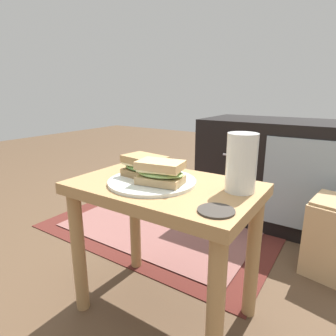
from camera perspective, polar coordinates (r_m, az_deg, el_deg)
The scene contains 10 objects.
ground_plane at distance 1.10m, azimuth -0.69°, elevation -26.58°, with size 8.00×8.00×0.00m, color #4C3826.
side_table at distance 0.89m, azimuth -0.76°, elevation -8.61°, with size 0.56×0.36×0.46m.
tv_cabinet at distance 1.70m, azimuth 23.37°, elevation -1.08°, with size 0.96×0.46×0.58m.
area_rug at distance 1.64m, azimuth -0.45°, elevation -11.08°, with size 1.22×0.87×0.01m.
plate at distance 0.86m, azimuth -3.21°, elevation -2.71°, with size 0.27×0.27×0.01m, color silver.
sandwich_front at distance 0.89m, azimuth -4.82°, elevation 0.32°, with size 0.15×0.11×0.07m.
sandwich_back at distance 0.82m, azimuth -1.53°, elevation -0.86°, with size 0.15×0.11×0.07m.
beer_glass at distance 0.80m, azimuth 14.52°, elevation 0.80°, with size 0.08×0.08×0.16m.
coaster at distance 0.67m, azimuth 9.65°, elevation -8.46°, with size 0.09×0.09×0.01m, color #332D28.
paper_bag at distance 1.34m, azimuth 30.54°, elevation -12.28°, with size 0.23×0.21×0.33m.
Camera 1 is at (0.46, -0.68, 0.73)m, focal length 30.31 mm.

